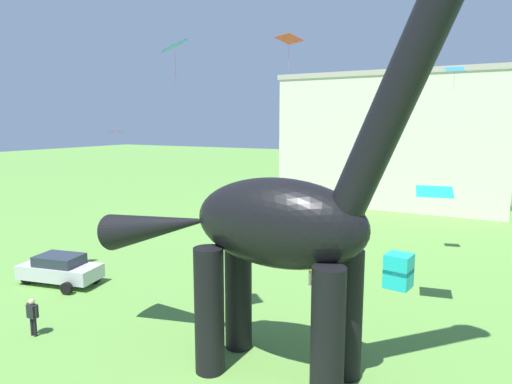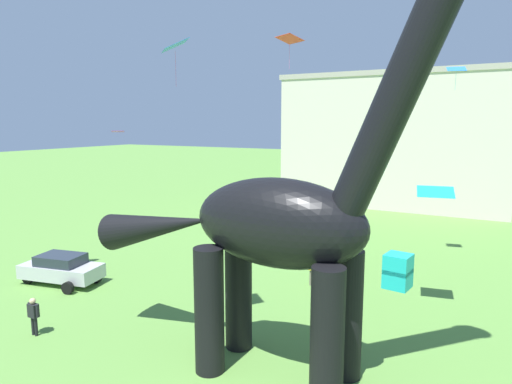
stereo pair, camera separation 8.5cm
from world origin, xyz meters
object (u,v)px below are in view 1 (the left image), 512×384
(dinosaur_sculpture, at_px, (276,223))
(kite_drifting, at_px, (175,46))
(person_photographer, at_px, (233,259))
(kite_mid_right, at_px, (399,271))
(parked_sedan_left, at_px, (60,269))
(person_strolling_adult, at_px, (33,313))
(kite_high_left, at_px, (435,192))
(kite_high_right, at_px, (455,69))
(kite_mid_left, at_px, (116,131))
(kite_mid_center, at_px, (289,39))
(person_vendor_side, at_px, (312,266))

(dinosaur_sculpture, relative_size, kite_drifting, 9.14)
(person_photographer, relative_size, kite_mid_right, 1.27)
(parked_sedan_left, relative_size, person_strolling_adult, 2.89)
(kite_mid_right, bearing_deg, kite_high_left, 92.11)
(parked_sedan_left, distance_m, kite_drifting, 14.30)
(person_strolling_adult, bearing_deg, person_photographer, -144.02)
(kite_high_right, bearing_deg, kite_mid_left, -175.09)
(dinosaur_sculpture, xyz_separation_m, kite_high_right, (3.69, 14.91, 6.10))
(parked_sedan_left, distance_m, kite_high_left, 18.92)
(person_strolling_adult, xyz_separation_m, kite_mid_right, (13.80, 0.41, 3.86))
(kite_mid_center, bearing_deg, kite_drifting, -104.59)
(kite_mid_left, bearing_deg, parked_sedan_left, -59.29)
(person_vendor_side, xyz_separation_m, kite_mid_center, (-0.44, -2.27, 10.99))
(person_vendor_side, bearing_deg, kite_mid_left, 141.19)
(parked_sedan_left, relative_size, person_vendor_side, 2.60)
(kite_mid_left, relative_size, kite_mid_right, 1.41)
(person_strolling_adult, relative_size, kite_mid_right, 1.84)
(person_strolling_adult, distance_m, kite_high_right, 24.01)
(dinosaur_sculpture, height_order, kite_mid_center, dinosaur_sculpture)
(kite_drifting, relative_size, kite_high_left, 0.94)
(parked_sedan_left, height_order, kite_high_left, kite_high_left)
(person_photographer, distance_m, kite_high_right, 16.28)
(dinosaur_sculpture, height_order, kite_mid_left, dinosaur_sculpture)
(parked_sedan_left, distance_m, kite_mid_right, 18.76)
(kite_high_right, bearing_deg, parked_sedan_left, -144.02)
(parked_sedan_left, xyz_separation_m, person_strolling_adult, (4.06, -4.47, 0.13))
(dinosaur_sculpture, relative_size, person_strolling_adult, 9.30)
(person_photographer, bearing_deg, kite_drifting, -13.42)
(kite_drifting, bearing_deg, kite_high_left, 44.85)
(kite_mid_left, xyz_separation_m, kite_mid_center, (17.60, -6.84, 4.32))
(kite_high_left, bearing_deg, person_photographer, 175.61)
(kite_drifting, xyz_separation_m, kite_high_left, (7.77, 7.73, -5.56))
(dinosaur_sculpture, xyz_separation_m, person_strolling_adult, (-9.61, -2.18, -4.27))
(parked_sedan_left, height_order, kite_mid_center, kite_mid_center)
(kite_drifting, distance_m, kite_mid_center, 6.31)
(dinosaur_sculpture, distance_m, kite_high_right, 16.52)
(person_strolling_adult, xyz_separation_m, kite_mid_center, (7.26, 8.21, 11.09))
(kite_mid_center, bearing_deg, dinosaur_sculpture, -68.68)
(person_vendor_side, bearing_deg, kite_high_left, -30.18)
(person_vendor_side, height_order, person_strolling_adult, person_vendor_side)
(kite_drifting, relative_size, kite_mid_right, 1.87)
(person_strolling_adult, distance_m, kite_mid_left, 19.48)
(person_photographer, distance_m, person_strolling_adult, 11.09)
(parked_sedan_left, xyz_separation_m, kite_drifting, (9.75, -2.29, 10.21))
(person_vendor_side, relative_size, kite_drifting, 1.09)
(kite_mid_right, bearing_deg, person_strolling_adult, -178.28)
(dinosaur_sculpture, bearing_deg, person_photographer, 103.26)
(kite_drifting, bearing_deg, kite_mid_left, 141.27)
(parked_sedan_left, relative_size, kite_drifting, 2.84)
(kite_high_right, bearing_deg, person_photographer, -148.97)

